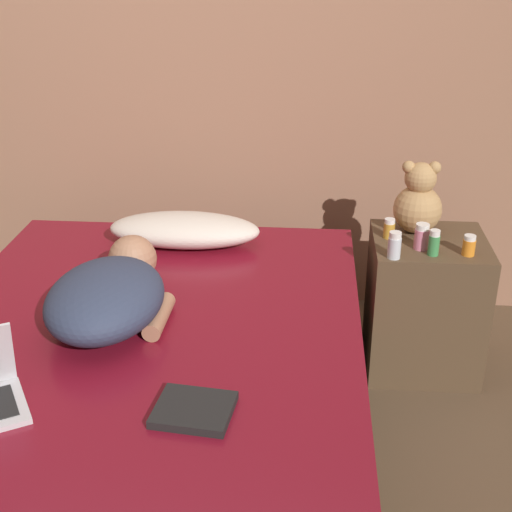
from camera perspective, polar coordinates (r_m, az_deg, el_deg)
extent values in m
plane|color=brown|center=(2.61, -8.45, -15.38)|extent=(12.00, 12.00, 0.00)
cube|color=#996B51|center=(3.24, -5.06, 18.01)|extent=(8.00, 0.06, 2.60)
cube|color=#2D2319|center=(2.52, -8.66, -12.85)|extent=(1.45, 1.91, 0.29)
cube|color=maroon|center=(2.38, -9.03, -8.20)|extent=(1.42, 1.87, 0.20)
cube|color=brown|center=(2.99, 13.29, -3.74)|extent=(0.44, 0.43, 0.56)
ellipsoid|color=beige|center=(2.93, -5.74, 2.10)|extent=(0.62, 0.27, 0.13)
ellipsoid|color=#2D3851|center=(2.35, -11.96, -3.36)|extent=(0.39, 0.52, 0.20)
sphere|color=#A87556|center=(2.64, -9.84, -0.23)|extent=(0.18, 0.18, 0.18)
cylinder|color=#A87556|center=(2.36, -7.75, -4.80)|extent=(0.07, 0.23, 0.06)
sphere|color=tan|center=(2.91, 12.79, 3.67)|extent=(0.19, 0.19, 0.19)
sphere|color=tan|center=(2.86, 13.03, 6.09)|extent=(0.12, 0.12, 0.12)
sphere|color=tan|center=(2.84, 12.12, 6.98)|extent=(0.05, 0.05, 0.05)
sphere|color=tan|center=(2.86, 14.11, 6.87)|extent=(0.05, 0.05, 0.05)
cylinder|color=silver|center=(2.67, 11.00, 0.64)|extent=(0.05, 0.05, 0.08)
cylinder|color=white|center=(2.65, 11.09, 1.66)|extent=(0.04, 0.04, 0.02)
cylinder|color=orange|center=(2.77, 16.66, 0.66)|extent=(0.05, 0.05, 0.06)
cylinder|color=white|center=(2.75, 16.76, 1.41)|extent=(0.04, 0.04, 0.02)
cylinder|color=gold|center=(2.85, 10.60, 2.03)|extent=(0.04, 0.04, 0.06)
cylinder|color=white|center=(2.84, 10.66, 2.76)|extent=(0.04, 0.04, 0.02)
cylinder|color=#3D8E4C|center=(2.73, 14.03, 0.83)|extent=(0.04, 0.04, 0.08)
cylinder|color=white|center=(2.71, 14.14, 1.80)|extent=(0.04, 0.04, 0.02)
cylinder|color=pink|center=(2.77, 13.10, 1.32)|extent=(0.06, 0.06, 0.08)
cylinder|color=white|center=(2.75, 13.19, 2.29)|extent=(0.05, 0.05, 0.02)
cube|color=black|center=(1.96, -4.99, -12.15)|extent=(0.23, 0.20, 0.02)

